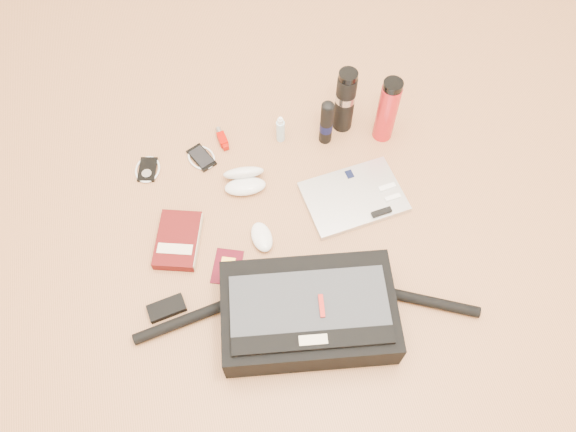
{
  "coord_description": "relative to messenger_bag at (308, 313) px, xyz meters",
  "views": [
    {
      "loc": [
        -0.25,
        -0.77,
        1.64
      ],
      "look_at": [
        -0.03,
        0.1,
        0.06
      ],
      "focal_mm": 35.0,
      "sensor_mm": 36.0,
      "label": 1
    }
  ],
  "objects": [
    {
      "name": "passport",
      "position": [
        -0.2,
        0.23,
        -0.06
      ],
      "size": [
        0.13,
        0.15,
        0.01
      ],
      "rotation": [
        0.0,
        0.0,
        -0.38
      ],
      "color": "#480511",
      "rests_on": "ground"
    },
    {
      "name": "thermos_black",
      "position": [
        0.32,
        0.69,
        0.07
      ],
      "size": [
        0.07,
        0.07,
        0.27
      ],
      "rotation": [
        0.0,
        0.0,
        0.01
      ],
      "color": "black",
      "rests_on": "ground"
    },
    {
      "name": "phone",
      "position": [
        -0.21,
        0.67,
        -0.06
      ],
      "size": [
        0.12,
        0.13,
        0.01
      ],
      "rotation": [
        0.0,
        0.0,
        0.42
      ],
      "color": "black",
      "rests_on": "ground"
    },
    {
      "name": "sunglasses_case",
      "position": [
        -0.08,
        0.53,
        -0.04
      ],
      "size": [
        0.15,
        0.13,
        0.08
      ],
      "rotation": [
        0.0,
        0.0,
        -0.1
      ],
      "color": "silver",
      "rests_on": "ground"
    },
    {
      "name": "spray_bottle",
      "position": [
        0.09,
        0.69,
        -0.01
      ],
      "size": [
        0.04,
        0.04,
        0.12
      ],
      "rotation": [
        0.0,
        0.0,
        0.28
      ],
      "color": "#AFD7ED",
      "rests_on": "ground"
    },
    {
      "name": "book",
      "position": [
        -0.34,
        0.36,
        -0.05
      ],
      "size": [
        0.19,
        0.23,
        0.04
      ],
      "rotation": [
        0.0,
        0.0,
        -0.31
      ],
      "color": "#490A0A",
      "rests_on": "ground"
    },
    {
      "name": "messenger_bag",
      "position": [
        0.0,
        0.0,
        0.0
      ],
      "size": [
        1.04,
        0.39,
        0.14
      ],
      "rotation": [
        0.0,
        0.0,
        -0.17
      ],
      "color": "black",
      "rests_on": "ground"
    },
    {
      "name": "laptop",
      "position": [
        0.27,
        0.38,
        -0.05
      ],
      "size": [
        0.35,
        0.26,
        0.03
      ],
      "rotation": [
        0.0,
        0.0,
        0.1
      ],
      "color": "silver",
      "rests_on": "ground"
    },
    {
      "name": "thermos_red",
      "position": [
        0.45,
        0.62,
        0.07
      ],
      "size": [
        0.09,
        0.09,
        0.27
      ],
      "rotation": [
        0.0,
        0.0,
        -0.28
      ],
      "color": "red",
      "rests_on": "ground"
    },
    {
      "name": "ipod",
      "position": [
        -0.4,
        0.67,
        -0.06
      ],
      "size": [
        0.11,
        0.11,
        0.01
      ],
      "rotation": [
        0.0,
        0.0,
        -0.26
      ],
      "color": "black",
      "rests_on": "ground"
    },
    {
      "name": "aerosol_can",
      "position": [
        0.24,
        0.65,
        0.03
      ],
      "size": [
        0.05,
        0.05,
        0.19
      ],
      "rotation": [
        0.0,
        0.0,
        0.04
      ],
      "color": "black",
      "rests_on": "ground"
    },
    {
      "name": "mouse",
      "position": [
        -0.07,
        0.3,
        -0.05
      ],
      "size": [
        0.07,
        0.12,
        0.04
      ],
      "rotation": [
        0.0,
        0.0,
        0.07
      ],
      "color": "white",
      "rests_on": "ground"
    },
    {
      "name": "ground",
      "position": [
        0.05,
        0.24,
        -0.07
      ],
      "size": [
        4.0,
        4.0,
        0.0
      ],
      "primitive_type": "plane",
      "color": "#AB7147",
      "rests_on": "ground"
    },
    {
      "name": "inhaler",
      "position": [
        -0.12,
        0.73,
        -0.05
      ],
      "size": [
        0.03,
        0.1,
        0.03
      ],
      "rotation": [
        0.0,
        0.0,
        0.13
      ],
      "color": "#A20700",
      "rests_on": "ground"
    }
  ]
}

